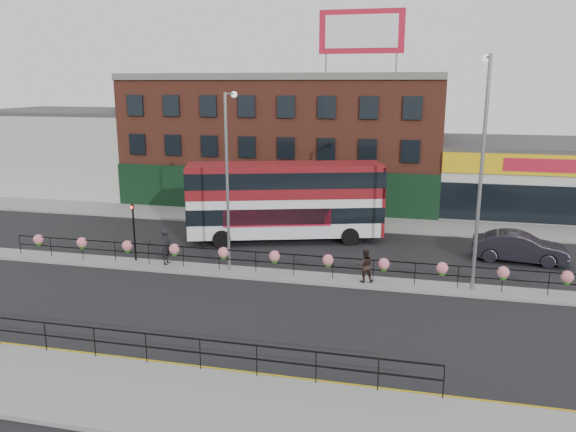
% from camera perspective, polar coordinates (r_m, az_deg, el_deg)
% --- Properties ---
extents(ground, '(120.00, 120.00, 0.00)m').
position_cam_1_polar(ground, '(28.95, -1.36, -6.16)').
color(ground, black).
rests_on(ground, ground).
extents(south_pavement, '(60.00, 4.00, 0.15)m').
position_cam_1_polar(south_pavement, '(18.63, -11.13, -17.93)').
color(south_pavement, gray).
rests_on(south_pavement, ground).
extents(north_pavement, '(60.00, 4.00, 0.15)m').
position_cam_1_polar(north_pavement, '(40.18, 2.93, -0.48)').
color(north_pavement, gray).
rests_on(north_pavement, ground).
extents(median, '(60.00, 1.60, 0.15)m').
position_cam_1_polar(median, '(28.92, -1.36, -6.02)').
color(median, gray).
rests_on(median, ground).
extents(yellow_line_inner, '(60.00, 0.10, 0.01)m').
position_cam_1_polar(yellow_line_inner, '(20.49, -8.41, -14.95)').
color(yellow_line_inner, gold).
rests_on(yellow_line_inner, ground).
extents(yellow_line_outer, '(60.00, 0.10, 0.01)m').
position_cam_1_polar(yellow_line_outer, '(20.34, -8.61, -15.17)').
color(yellow_line_outer, gold).
rests_on(yellow_line_outer, ground).
extents(brick_building, '(25.00, 12.21, 10.30)m').
position_cam_1_polar(brick_building, '(47.84, -0.03, 7.91)').
color(brick_building, brown).
rests_on(brick_building, ground).
extents(supermarket, '(15.00, 12.25, 5.30)m').
position_cam_1_polar(supermarket, '(47.71, 24.09, 3.73)').
color(supermarket, silver).
rests_on(supermarket, ground).
extents(warehouse_west, '(15.50, 12.00, 7.30)m').
position_cam_1_polar(warehouse_west, '(56.20, -20.69, 6.36)').
color(warehouse_west, '#B4B4AF').
rests_on(warehouse_west, ground).
extents(billboard, '(6.00, 0.29, 4.40)m').
position_cam_1_polar(billboard, '(41.77, 7.48, 18.07)').
color(billboard, red).
rests_on(billboard, brick_building).
extents(median_railing, '(30.04, 0.56, 1.23)m').
position_cam_1_polar(median_railing, '(28.62, -1.37, -4.19)').
color(median_railing, black).
rests_on(median_railing, median).
extents(south_railing, '(20.04, 0.05, 1.12)m').
position_cam_1_polar(south_railing, '(20.51, -14.25, -12.21)').
color(south_railing, black).
rests_on(south_railing, south_pavement).
extents(double_decker_bus, '(12.31, 6.23, 4.86)m').
position_cam_1_polar(double_decker_bus, '(34.73, -0.24, 2.27)').
color(double_decker_bus, white).
rests_on(double_decker_bus, ground).
extents(car, '(2.85, 5.41, 1.65)m').
position_cam_1_polar(car, '(33.57, 22.46, -2.96)').
color(car, black).
rests_on(car, ground).
extents(pedestrian_a, '(0.80, 0.61, 1.94)m').
position_cam_1_polar(pedestrian_a, '(30.86, -12.29, -3.04)').
color(pedestrian_a, black).
rests_on(pedestrian_a, median).
extents(pedestrian_b, '(1.12, 1.02, 1.68)m').
position_cam_1_polar(pedestrian_b, '(27.76, 7.83, -4.99)').
color(pedestrian_b, black).
rests_on(pedestrian_b, median).
extents(lamp_column_west, '(0.33, 1.60, 9.11)m').
position_cam_1_polar(lamp_column_west, '(28.60, -6.07, 5.00)').
color(lamp_column_west, gray).
rests_on(lamp_column_west, median).
extents(lamp_column_east, '(0.39, 1.89, 10.80)m').
position_cam_1_polar(lamp_column_east, '(27.03, 19.12, 5.99)').
color(lamp_column_east, gray).
rests_on(lamp_column_east, median).
extents(traffic_light_median, '(0.15, 0.28, 3.65)m').
position_cam_1_polar(traffic_light_median, '(31.49, -15.44, -0.35)').
color(traffic_light_median, black).
rests_on(traffic_light_median, median).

